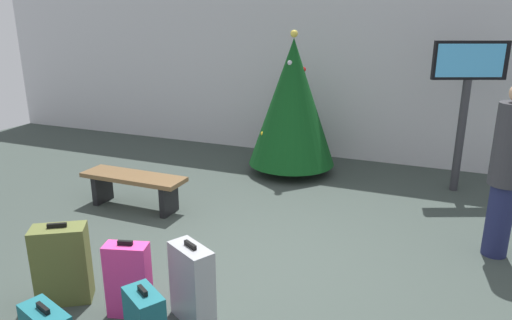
{
  "coord_description": "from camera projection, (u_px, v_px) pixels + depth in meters",
  "views": [
    {
      "loc": [
        1.69,
        -4.05,
        2.52
      ],
      "look_at": [
        -0.35,
        0.84,
        0.9
      ],
      "focal_mm": 32.39,
      "sensor_mm": 36.0,
      "label": 1
    }
  ],
  "objects": [
    {
      "name": "ground_plane",
      "position": [
        256.0,
        265.0,
        4.93
      ],
      "size": [
        16.0,
        16.0,
        0.0
      ],
      "primitive_type": "plane",
      "color": "#38423D"
    },
    {
      "name": "suitcase_1",
      "position": [
        62.0,
        264.0,
        4.22
      ],
      "size": [
        0.54,
        0.47,
        0.78
      ],
      "color": "#59602D",
      "rests_on": "ground_plane"
    },
    {
      "name": "flight_info_kiosk",
      "position": [
        467.0,
        86.0,
        6.65
      ],
      "size": [
        1.01,
        0.49,
        2.23
      ],
      "color": "#333338",
      "rests_on": "ground_plane"
    },
    {
      "name": "suitcase_7",
      "position": [
        192.0,
        284.0,
        3.94
      ],
      "size": [
        0.48,
        0.38,
        0.74
      ],
      "color": "#9EA0A5",
      "rests_on": "ground_plane"
    },
    {
      "name": "traveller_0",
      "position": [
        507.0,
        168.0,
        4.87
      ],
      "size": [
        0.5,
        0.5,
        1.91
      ],
      "color": "#1E234C",
      "rests_on": "ground_plane"
    },
    {
      "name": "waiting_bench",
      "position": [
        134.0,
        183.0,
        6.34
      ],
      "size": [
        1.48,
        0.44,
        0.48
      ],
      "color": "brown",
      "rests_on": "ground_plane"
    },
    {
      "name": "holiday_tree",
      "position": [
        293.0,
        103.0,
        7.58
      ],
      "size": [
        1.44,
        1.44,
        2.36
      ],
      "color": "#4C3319",
      "rests_on": "ground_plane"
    },
    {
      "name": "back_wall",
      "position": [
        350.0,
        61.0,
        8.31
      ],
      "size": [
        16.0,
        0.2,
        3.59
      ],
      "primitive_type": "cube",
      "color": "silver",
      "rests_on": "ground_plane"
    },
    {
      "name": "suitcase_6",
      "position": [
        128.0,
        280.0,
        4.02
      ],
      "size": [
        0.41,
        0.27,
        0.72
      ],
      "color": "#E5388C",
      "rests_on": "ground_plane"
    }
  ]
}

